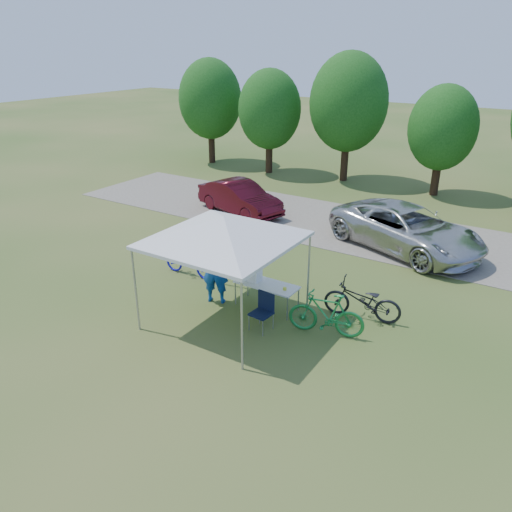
{
  "coord_description": "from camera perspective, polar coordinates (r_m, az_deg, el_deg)",
  "views": [
    {
      "loc": [
        6.46,
        -8.77,
        6.41
      ],
      "look_at": [
        -0.38,
        2.0,
        0.92
      ],
      "focal_mm": 35.0,
      "sensor_mm": 36.0,
      "label": 1
    }
  ],
  "objects": [
    {
      "name": "bike_green",
      "position": [
        11.88,
        8.04,
        -6.55
      ],
      "size": [
        1.87,
        0.94,
        1.08
      ],
      "primitive_type": "imported",
      "rotation": [
        0.0,
        0.0,
        -1.32
      ],
      "color": "#1D823C",
      "rests_on": "ground"
    },
    {
      "name": "ice_cream_cup",
      "position": [
        12.54,
        3.31,
        -3.76
      ],
      "size": [
        0.09,
        0.09,
        0.07
      ],
      "primitive_type": "cylinder",
      "color": "yellow",
      "rests_on": "folding_table"
    },
    {
      "name": "minivan",
      "position": [
        17.18,
        16.79,
        3.04
      ],
      "size": [
        5.79,
        4.2,
        1.46
      ],
      "primitive_type": "imported",
      "rotation": [
        0.0,
        0.0,
        1.19
      ],
      "color": "beige",
      "rests_on": "gravel_strip"
    },
    {
      "name": "bike_dark",
      "position": [
        12.68,
        12.04,
        -5.03
      ],
      "size": [
        2.01,
        1.0,
        1.01
      ],
      "primitive_type": "imported",
      "rotation": [
        0.0,
        0.0,
        -1.4
      ],
      "color": "black",
      "rests_on": "ground"
    },
    {
      "name": "cooler",
      "position": [
        12.99,
        -0.46,
        -2.04
      ],
      "size": [
        0.47,
        0.32,
        0.34
      ],
      "color": "white",
      "rests_on": "folding_table"
    },
    {
      "name": "bike_blue",
      "position": [
        14.86,
        -7.66,
        -0.59
      ],
      "size": [
        1.72,
        0.65,
        0.9
      ],
      "primitive_type": "imported",
      "rotation": [
        0.0,
        0.0,
        1.61
      ],
      "color": "#1615B8",
      "rests_on": "ground"
    },
    {
      "name": "treeline",
      "position": [
        23.97,
        16.44,
        15.5
      ],
      "size": [
        24.89,
        4.28,
        6.3
      ],
      "color": "#382314",
      "rests_on": "ground"
    },
    {
      "name": "canopy",
      "position": [
        11.52,
        -3.74,
        4.2
      ],
      "size": [
        4.53,
        4.53,
        3.0
      ],
      "color": "#A5A5AA",
      "rests_on": "ground"
    },
    {
      "name": "folding_chair",
      "position": [
        12.01,
        0.87,
        -5.96
      ],
      "size": [
        0.51,
        0.53,
        0.92
      ],
      "rotation": [
        0.0,
        0.0,
        -0.1
      ],
      "color": "black",
      "rests_on": "ground"
    },
    {
      "name": "gravel_strip",
      "position": [
        19.08,
        10.71,
        3.27
      ],
      "size": [
        24.0,
        5.0,
        0.02
      ],
      "primitive_type": "cube",
      "color": "gray",
      "rests_on": "ground"
    },
    {
      "name": "sedan",
      "position": [
        20.15,
        -1.87,
        6.7
      ],
      "size": [
        4.11,
        2.34,
        1.28
      ],
      "primitive_type": "imported",
      "rotation": [
        0.0,
        0.0,
        1.3
      ],
      "color": "#440B14",
      "rests_on": "gravel_strip"
    },
    {
      "name": "cyclist",
      "position": [
        13.06,
        -4.72,
        -1.4
      ],
      "size": [
        0.83,
        0.69,
        1.95
      ],
      "primitive_type": "imported",
      "rotation": [
        0.0,
        0.0,
        3.51
      ],
      "color": "#114190",
      "rests_on": "ground"
    },
    {
      "name": "ground",
      "position": [
        12.64,
        -3.43,
        -7.23
      ],
      "size": [
        100.0,
        100.0,
        0.0
      ],
      "primitive_type": "plane",
      "color": "#2D5119",
      "rests_on": "ground"
    },
    {
      "name": "folding_table",
      "position": [
        12.87,
        1.22,
        -3.37
      ],
      "size": [
        1.65,
        0.69,
        0.68
      ],
      "color": "white",
      "rests_on": "ground"
    }
  ]
}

